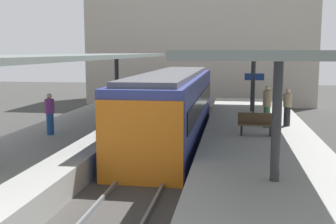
% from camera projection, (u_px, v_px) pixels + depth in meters
% --- Properties ---
extents(ground_plane, '(80.00, 80.00, 0.00)m').
position_uv_depth(ground_plane, '(159.00, 163.00, 16.06)').
color(ground_plane, '#383835').
extents(platform_left, '(4.40, 28.00, 1.00)m').
position_uv_depth(platform_left, '(65.00, 147.00, 16.56)').
color(platform_left, '#9E9E99').
rests_on(platform_left, ground_plane).
extents(platform_right, '(4.40, 28.00, 1.00)m').
position_uv_depth(platform_right, '(261.00, 154.00, 15.42)').
color(platform_right, '#9E9E99').
rests_on(platform_right, ground_plane).
extents(track_ballast, '(3.20, 28.00, 0.20)m').
position_uv_depth(track_ballast, '(159.00, 160.00, 16.05)').
color(track_ballast, '#423F3D').
rests_on(track_ballast, ground_plane).
extents(rail_near_side, '(0.08, 28.00, 0.14)m').
position_uv_depth(rail_near_side, '(141.00, 155.00, 16.13)').
color(rail_near_side, slate).
rests_on(rail_near_side, track_ballast).
extents(rail_far_side, '(0.08, 28.00, 0.14)m').
position_uv_depth(rail_far_side, '(178.00, 157.00, 15.92)').
color(rail_far_side, slate).
rests_on(rail_far_side, track_ballast).
extents(commuter_train, '(2.78, 13.90, 3.10)m').
position_uv_depth(commuter_train, '(172.00, 107.00, 19.20)').
color(commuter_train, '#38428C').
rests_on(commuter_train, track_ballast).
extents(canopy_left, '(4.18, 21.00, 3.10)m').
position_uv_depth(canopy_left, '(75.00, 57.00, 17.44)').
color(canopy_left, '#333335').
rests_on(canopy_left, platform_left).
extents(canopy_right, '(4.18, 21.00, 3.24)m').
position_uv_depth(canopy_right, '(262.00, 54.00, 16.27)').
color(canopy_right, '#333335').
rests_on(canopy_right, platform_right).
extents(platform_bench, '(1.40, 0.41, 0.86)m').
position_uv_depth(platform_bench, '(256.00, 123.00, 16.25)').
color(platform_bench, black).
rests_on(platform_bench, platform_right).
extents(platform_sign, '(0.90, 0.08, 2.21)m').
position_uv_depth(platform_sign, '(254.00, 86.00, 19.68)').
color(platform_sign, '#262628').
rests_on(platform_sign, platform_right).
extents(passenger_near_bench, '(0.36, 0.36, 1.64)m').
position_uv_depth(passenger_near_bench, '(287.00, 107.00, 18.23)').
color(passenger_near_bench, '#232328').
rests_on(passenger_near_bench, platform_right).
extents(passenger_mid_platform, '(0.36, 0.36, 1.80)m').
position_uv_depth(passenger_mid_platform, '(267.00, 106.00, 17.88)').
color(passenger_mid_platform, '#386B3D').
rests_on(passenger_mid_platform, platform_right).
extents(passenger_far_end, '(0.36, 0.36, 1.62)m').
position_uv_depth(passenger_far_end, '(50.00, 113.00, 16.29)').
color(passenger_far_end, navy).
rests_on(passenger_far_end, platform_left).
extents(station_building_backdrop, '(18.00, 6.00, 11.00)m').
position_uv_depth(station_building_backdrop, '(201.00, 36.00, 34.84)').
color(station_building_backdrop, '#A89E8E').
rests_on(station_building_backdrop, ground_plane).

